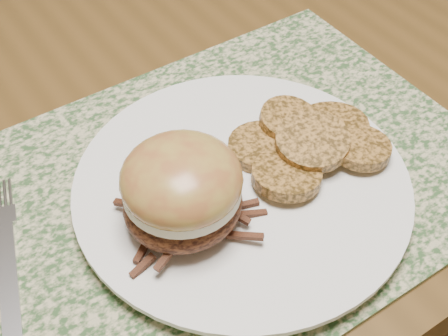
# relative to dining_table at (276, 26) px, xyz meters

# --- Properties ---
(ground) EXTENTS (3.50, 3.50, 0.00)m
(ground) POSITION_rel_dining_table_xyz_m (0.00, 0.00, -0.67)
(ground) COLOR brown
(ground) RESTS_ON ground
(dining_table) EXTENTS (1.50, 0.90, 0.75)m
(dining_table) POSITION_rel_dining_table_xyz_m (0.00, 0.00, 0.00)
(dining_table) COLOR #573A19
(dining_table) RESTS_ON ground
(placemat) EXTENTS (0.45, 0.33, 0.00)m
(placemat) POSITION_rel_dining_table_xyz_m (-0.25, -0.26, 0.08)
(placemat) COLOR #2E4E28
(placemat) RESTS_ON dining_table
(dinner_plate) EXTENTS (0.26, 0.26, 0.02)m
(dinner_plate) POSITION_rel_dining_table_xyz_m (-0.25, -0.28, 0.09)
(dinner_plate) COLOR white
(dinner_plate) RESTS_ON placemat
(pork_sandwich) EXTENTS (0.12, 0.12, 0.07)m
(pork_sandwich) POSITION_rel_dining_table_xyz_m (-0.31, -0.28, 0.13)
(pork_sandwich) COLOR black
(pork_sandwich) RESTS_ON dinner_plate
(roasted_potatoes) EXTENTS (0.14, 0.12, 0.03)m
(roasted_potatoes) POSITION_rel_dining_table_xyz_m (-0.18, -0.28, 0.11)
(roasted_potatoes) COLOR #A26D2F
(roasted_potatoes) RESTS_ON dinner_plate
(fork) EXTENTS (0.06, 0.16, 0.00)m
(fork) POSITION_rel_dining_table_xyz_m (-0.44, -0.23, 0.09)
(fork) COLOR #BCBCC3
(fork) RESTS_ON placemat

